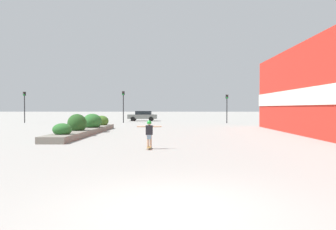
% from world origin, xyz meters
% --- Properties ---
extents(ground_plane, '(300.00, 300.00, 0.00)m').
position_xyz_m(ground_plane, '(0.00, 0.00, 0.00)').
color(ground_plane, gray).
extents(planter_box, '(1.44, 13.09, 1.40)m').
position_xyz_m(planter_box, '(-6.15, 16.83, 0.44)').
color(planter_box, slate).
rests_on(planter_box, ground_plane).
extents(skateboard, '(0.19, 0.76, 0.09)m').
position_xyz_m(skateboard, '(-1.14, 8.34, 0.07)').
color(skateboard, olive).
rests_on(skateboard, ground_plane).
extents(skateboarder, '(1.07, 0.20, 1.15)m').
position_xyz_m(skateboarder, '(-1.14, 8.34, 0.79)').
color(skateboarder, tan).
rests_on(skateboarder, skateboard).
extents(car_leftmost, '(3.95, 1.92, 1.37)m').
position_xyz_m(car_leftmost, '(-4.39, 39.11, 0.72)').
color(car_leftmost, slate).
rests_on(car_leftmost, ground_plane).
extents(car_center_left, '(4.53, 1.84, 1.54)m').
position_xyz_m(car_center_left, '(16.57, 38.87, 0.82)').
color(car_center_left, '#BCBCC1').
rests_on(car_center_left, ground_plane).
extents(traffic_light_left, '(0.28, 0.30, 3.78)m').
position_xyz_m(traffic_light_left, '(-6.14, 33.11, 2.55)').
color(traffic_light_left, black).
rests_on(traffic_light_left, ground_plane).
extents(traffic_light_right, '(0.28, 0.30, 3.35)m').
position_xyz_m(traffic_light_right, '(6.13, 32.73, 2.30)').
color(traffic_light_right, black).
rests_on(traffic_light_right, ground_plane).
extents(traffic_light_far_left, '(0.28, 0.30, 3.71)m').
position_xyz_m(traffic_light_far_left, '(-17.96, 32.93, 2.51)').
color(traffic_light_far_left, black).
rests_on(traffic_light_far_left, ground_plane).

